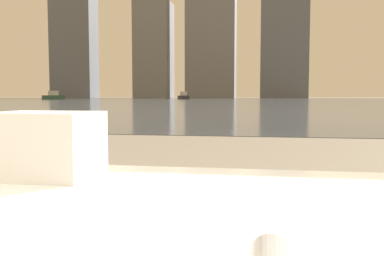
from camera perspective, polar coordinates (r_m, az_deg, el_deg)
towel_stack at (r=1.13m, az=-19.10°, el=-2.05°), size 0.25×0.21×0.16m
harbor_water at (r=62.21m, az=9.38°, el=3.67°), size 180.00×110.00×0.01m
harbor_boat_0 at (r=79.13m, az=-17.99°, el=4.04°), size 2.65×4.24×1.51m
harbor_boat_1 at (r=79.46m, az=-1.14°, el=4.23°), size 2.80×3.96×1.41m
skyline_tower_0 at (r=131.58m, az=-15.47°, el=11.93°), size 12.27×7.16×36.73m
skyline_tower_1 at (r=122.89m, az=-5.11°, el=10.28°), size 9.67×10.02×26.79m
skyline_tower_2 at (r=119.99m, az=2.58°, el=11.22°), size 13.36×8.28×30.06m
skyline_tower_3 at (r=120.99m, az=12.30°, el=16.35°), size 12.52×6.35×52.05m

